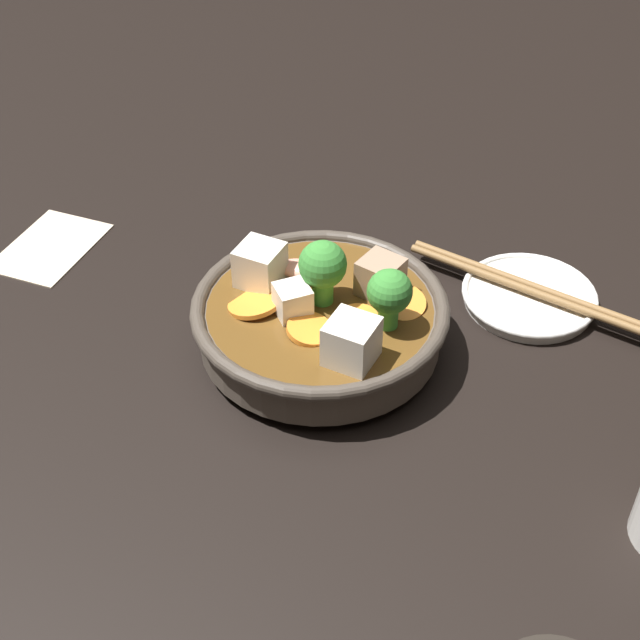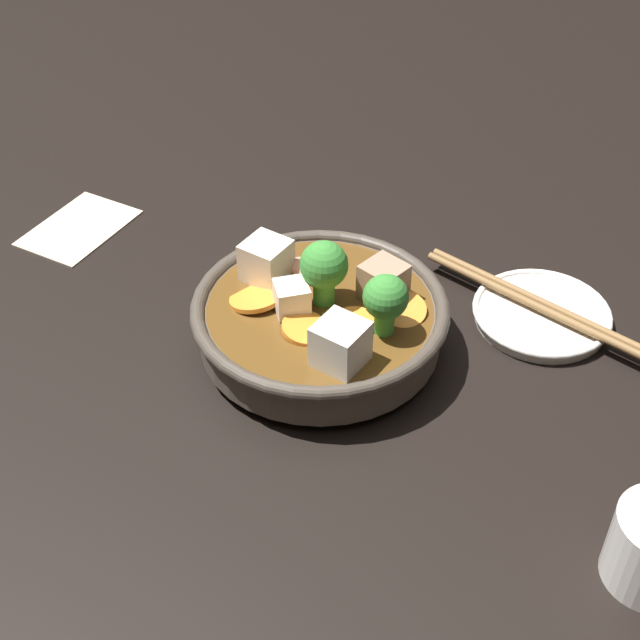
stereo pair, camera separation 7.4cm
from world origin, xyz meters
TOP-DOWN VIEW (x-y plane):
  - ground_plane at (0.00, 0.00)m, footprint 3.00×3.00m
  - stirfry_bowl at (0.00, 0.00)m, footprint 0.21×0.21m
  - side_saucer at (-0.11, 0.17)m, footprint 0.12×0.12m
  - napkin at (-0.07, -0.29)m, footprint 0.12×0.09m
  - chopsticks_pair at (-0.11, 0.17)m, footprint 0.09×0.23m

SIDE VIEW (x-z plane):
  - ground_plane at x=0.00m, z-range 0.00..0.00m
  - napkin at x=-0.07m, z-range 0.00..0.00m
  - side_saucer at x=-0.11m, z-range 0.00..0.01m
  - chopsticks_pair at x=-0.11m, z-range 0.01..0.02m
  - stirfry_bowl at x=0.00m, z-range -0.02..0.09m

